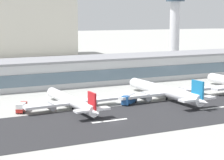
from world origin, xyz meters
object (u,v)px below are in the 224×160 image
Objects in this scene: terminal_building at (75,71)px; control_tower at (175,21)px; airliner_red_tail_gate_1 at (72,102)px; service_fuel_truck_0 at (129,99)px; service_baggage_tug_2 at (199,95)px; airliner_blue_tail_gate_2 at (166,92)px; service_box_truck_1 at (22,107)px.

control_tower is (75.76, 29.03, 22.77)m from terminal_building.
airliner_red_tail_gate_1 is 21.95m from service_fuel_truck_0.
control_tower is 125.60m from airliner_red_tail_gate_1.
terminal_building is 61.94m from service_baggage_tug_2.
terminal_building is at bearing 17.63° from airliner_blue_tail_gate_2.
airliner_blue_tail_gate_2 is at bearing -68.52° from terminal_building.
service_baggage_tug_2 is at bearing -99.68° from airliner_blue_tail_gate_2.
service_box_truck_1 is (-55.17, 3.87, -1.47)m from airliner_blue_tail_gate_2.
control_tower is 1.12× the size of airliner_red_tail_gate_1.
airliner_red_tail_gate_1 is at bearing -110.73° from terminal_building.
airliner_blue_tail_gate_2 is at bearing -64.55° from service_box_truck_1.
control_tower reaches higher than service_box_truck_1.
airliner_red_tail_gate_1 is 5.03× the size of service_fuel_truck_0.
service_fuel_truck_0 is 39.03m from service_box_truck_1.
service_box_truck_1 is at bearing 57.52° from service_baggage_tug_2.
airliner_red_tail_gate_1 is 53.12m from service_baggage_tug_2.
service_box_truck_1 is at bearing -43.73° from service_fuel_truck_0.
service_box_truck_1 is (-38.79, 4.32, -0.24)m from service_fuel_truck_0.
terminal_building is at bearing -25.06° from airliner_red_tail_gate_1.
terminal_building is 84.27m from control_tower.
airliner_red_tail_gate_1 reaches higher than service_box_truck_1.
control_tower is 13.19× the size of service_baggage_tug_2.
service_box_truck_1 is (-35.59, -45.91, -4.47)m from terminal_building.
service_fuel_truck_0 is at bearing -86.35° from terminal_building.
airliner_red_tail_gate_1 is at bearing -72.43° from service_box_truck_1.
service_fuel_truck_0 is at bearing 87.75° from airliner_blue_tail_gate_2.
terminal_building reaches higher than airliner_blue_tail_gate_2.
service_box_truck_1 is at bearing 82.14° from airliner_blue_tail_gate_2.
airliner_red_tail_gate_1 is (-18.72, -49.46, -3.47)m from terminal_building.
control_tower is at bearing -169.83° from service_fuel_truck_0.
control_tower is 100.16m from airliner_blue_tail_gate_2.
service_fuel_truck_0 is 31.17m from service_baggage_tug_2.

